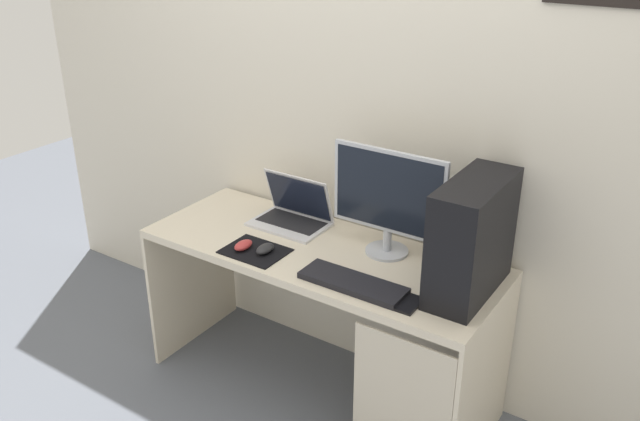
# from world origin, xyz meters

# --- Properties ---
(ground_plane) EXTENTS (8.00, 8.00, 0.00)m
(ground_plane) POSITION_xyz_m (0.00, 0.00, 0.00)
(ground_plane) COLOR slate
(wall_back) EXTENTS (4.00, 0.05, 2.60)m
(wall_back) POSITION_xyz_m (0.00, 0.33, 1.30)
(wall_back) COLOR beige
(wall_back) RESTS_ON ground_plane
(desk) EXTENTS (1.54, 0.59, 0.72)m
(desk) POSITION_xyz_m (0.02, -0.01, 0.58)
(desk) COLOR beige
(desk) RESTS_ON ground_plane
(pc_tower) EXTENTS (0.18, 0.44, 0.44)m
(pc_tower) POSITION_xyz_m (0.64, 0.03, 0.94)
(pc_tower) COLOR black
(pc_tower) RESTS_ON desk
(monitor) EXTENTS (0.50, 0.18, 0.45)m
(monitor) POSITION_xyz_m (0.24, 0.12, 0.97)
(monitor) COLOR #B7BCC6
(monitor) RESTS_ON desk
(laptop) EXTENTS (0.34, 0.23, 0.23)m
(laptop) POSITION_xyz_m (-0.24, 0.14, 0.77)
(laptop) COLOR silver
(laptop) RESTS_ON desk
(keyboard) EXTENTS (0.42, 0.14, 0.02)m
(keyboard) POSITION_xyz_m (0.27, -0.18, 0.74)
(keyboard) COLOR black
(keyboard) RESTS_ON desk
(mousepad) EXTENTS (0.26, 0.20, 0.00)m
(mousepad) POSITION_xyz_m (-0.22, -0.17, 0.73)
(mousepad) COLOR black
(mousepad) RESTS_ON desk
(mouse_left) EXTENTS (0.06, 0.10, 0.03)m
(mouse_left) POSITION_xyz_m (-0.17, -0.16, 0.75)
(mouse_left) COLOR #232326
(mouse_left) RESTS_ON mousepad
(mouse_right) EXTENTS (0.06, 0.10, 0.03)m
(mouse_right) POSITION_xyz_m (-0.27, -0.18, 0.75)
(mouse_right) COLOR #B23333
(mouse_right) RESTS_ON mousepad
(cell_phone) EXTENTS (0.07, 0.13, 0.01)m
(cell_phone) POSITION_xyz_m (0.51, -0.18, 0.73)
(cell_phone) COLOR black
(cell_phone) RESTS_ON desk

